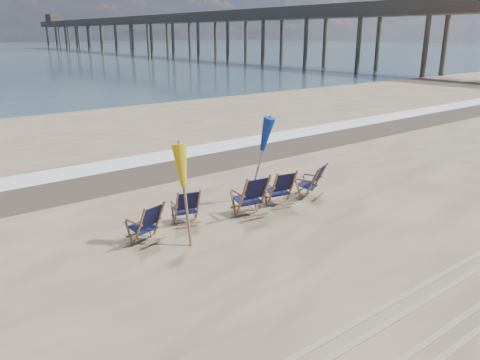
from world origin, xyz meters
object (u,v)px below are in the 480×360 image
at_px(beach_chair_3, 292,187).
at_px(umbrella_blue, 259,136).
at_px(beach_chair_1, 198,206).
at_px(fishing_pier, 164,30).
at_px(beach_chair_4, 320,178).
at_px(umbrella_yellow, 184,171).
at_px(beach_chair_2, 265,194).
at_px(beach_chair_0, 159,220).

height_order(beach_chair_3, umbrella_blue, umbrella_blue).
relative_size(beach_chair_1, umbrella_blue, 0.40).
bearing_deg(fishing_pier, beach_chair_4, -116.23).
bearing_deg(umbrella_blue, umbrella_yellow, -159.66).
xyz_separation_m(beach_chair_2, fishing_pier, (37.50, 72.10, 4.11)).
distance_m(beach_chair_2, beach_chair_4, 2.10).
distance_m(beach_chair_0, umbrella_blue, 3.42).
bearing_deg(umbrella_blue, beach_chair_3, -59.03).
relative_size(beach_chair_0, beach_chair_2, 0.84).
bearing_deg(umbrella_yellow, beach_chair_2, 4.53).
bearing_deg(beach_chair_3, beach_chair_4, -162.74).
distance_m(beach_chair_2, umbrella_blue, 1.53).
bearing_deg(umbrella_yellow, beach_chair_4, 5.16).
relative_size(beach_chair_4, umbrella_yellow, 0.45).
xyz_separation_m(beach_chair_1, beach_chair_4, (3.60, -0.30, 0.02)).
distance_m(beach_chair_2, umbrella_yellow, 2.46).
bearing_deg(beach_chair_4, beach_chair_2, -16.47).
bearing_deg(beach_chair_1, umbrella_yellow, 58.09).
xyz_separation_m(beach_chair_1, umbrella_yellow, (-0.73, -0.70, 1.09)).
xyz_separation_m(beach_chair_3, beach_chair_4, (1.11, 0.11, -0.02)).
relative_size(umbrella_yellow, fishing_pier, 0.01).
relative_size(beach_chair_2, beach_chair_4, 1.15).
bearing_deg(fishing_pier, beach_chair_0, -119.18).
height_order(umbrella_yellow, fishing_pier, fishing_pier).
xyz_separation_m(beach_chair_1, beach_chair_2, (1.51, -0.52, 0.09)).
height_order(beach_chair_1, beach_chair_4, beach_chair_4).
relative_size(beach_chair_4, fishing_pier, 0.01).
relative_size(beach_chair_0, beach_chair_1, 1.02).
xyz_separation_m(beach_chair_4, umbrella_blue, (-1.56, 0.64, 1.23)).
xyz_separation_m(beach_chair_0, beach_chair_3, (3.59, -0.18, 0.03)).
distance_m(beach_chair_0, beach_chair_3, 3.59).
bearing_deg(beach_chair_2, fishing_pier, -110.09).
distance_m(beach_chair_1, beach_chair_3, 2.52).
distance_m(umbrella_yellow, fishing_pier, 82.54).
distance_m(beach_chair_0, beach_chair_4, 4.70).
bearing_deg(fishing_pier, beach_chair_3, -116.90).
xyz_separation_m(beach_chair_0, beach_chair_1, (1.10, 0.23, -0.01)).
bearing_deg(beach_chair_4, beach_chair_3, -16.53).
height_order(beach_chair_0, beach_chair_2, beach_chair_2).
bearing_deg(beach_chair_2, umbrella_yellow, 11.92).
distance_m(beach_chair_1, beach_chair_2, 1.60).
bearing_deg(beach_chair_4, beach_chair_0, -23.17).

